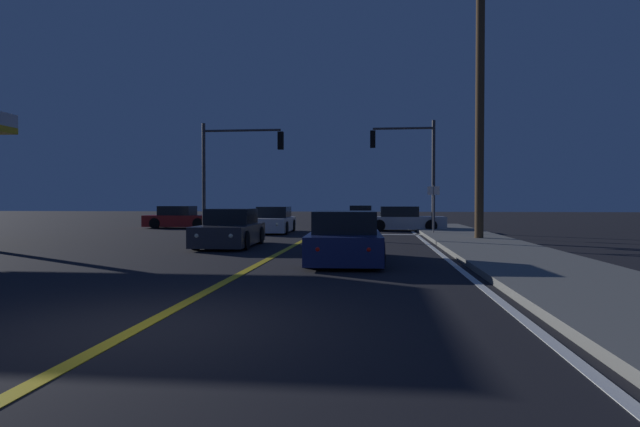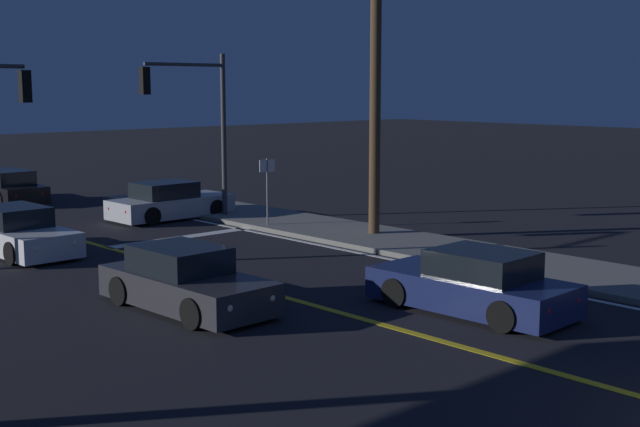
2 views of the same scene
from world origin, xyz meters
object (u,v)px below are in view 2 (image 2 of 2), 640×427
Objects in this scene: car_mid_block_silver at (170,203)px; street_sign_corner at (267,181)px; car_far_approaching_charcoal at (186,282)px; car_following_oncoming_black at (7,188)px; utility_pole_right at (376,53)px; car_side_waiting_navy at (474,285)px; car_lead_oncoming_white at (17,233)px; traffic_signal_near_right at (196,111)px.

car_mid_block_silver is 1.90× the size of street_sign_corner.
car_far_approaching_charcoal is at bearing -138.85° from street_sign_corner.
car_far_approaching_charcoal and car_following_oncoming_black have the same top height.
car_far_approaching_charcoal is at bearing -160.51° from utility_pole_right.
utility_pole_right is at bearing 54.86° from car_side_waiting_navy.
car_mid_block_silver is at bearing 106.59° from street_sign_corner.
car_lead_oncoming_white is 11.80m from utility_pole_right.
car_far_approaching_charcoal is 0.74× the size of traffic_signal_near_right.
car_following_oncoming_black is 0.81× the size of traffic_signal_near_right.
car_mid_block_silver is 0.77× the size of traffic_signal_near_right.
car_following_oncoming_black is 1.06× the size of car_side_waiting_navy.
car_mid_block_silver is 3.54m from traffic_signal_near_right.
car_side_waiting_navy is at bearing -9.68° from car_mid_block_silver.
car_mid_block_silver and car_side_waiting_navy have the same top height.
car_far_approaching_charcoal is 0.98× the size of car_side_waiting_navy.
utility_pole_right is (5.11, -15.90, 5.14)m from car_following_oncoming_black.
car_following_oncoming_black is at bearing -164.25° from car_mid_block_silver.
car_mid_block_silver is at bearing -75.00° from traffic_signal_near_right.
traffic_signal_near_right is at bearing 77.05° from car_side_waiting_navy.
car_side_waiting_navy is 14.60m from traffic_signal_near_right.
car_side_waiting_navy is 0.99× the size of car_lead_oncoming_white.
car_far_approaching_charcoal is 1.84× the size of street_sign_corner.
car_side_waiting_navy is at bearing 107.60° from car_lead_oncoming_white.
car_mid_block_silver is at bearing 79.17° from car_side_waiting_navy.
car_lead_oncoming_white is (-4.22, -10.82, -0.00)m from car_following_oncoming_black.
car_following_oncoming_black is at bearing 106.77° from street_sign_corner.
car_side_waiting_navy is (0.20, -23.50, 0.00)m from car_following_oncoming_black.
street_sign_corner is at bearing -71.85° from car_following_oncoming_black.
car_lead_oncoming_white is at bearing 10.38° from traffic_signal_near_right.
car_following_oncoming_black is 0.42× the size of utility_pole_right.
utility_pole_right is at bearing 149.80° from car_lead_oncoming_white.
traffic_signal_near_right is (6.96, 9.65, 3.28)m from car_far_approaching_charcoal.
car_far_approaching_charcoal is at bearing 132.68° from car_side_waiting_navy.
car_following_oncoming_black is 12.91m from street_sign_corner.
utility_pole_right reaches higher than car_side_waiting_navy.
car_far_approaching_charcoal is at bearing -32.34° from car_mid_block_silver.
utility_pole_right is (4.91, 7.60, 5.14)m from car_side_waiting_navy.
street_sign_corner is at bearing 111.37° from utility_pole_right.
car_side_waiting_navy is 0.40× the size of utility_pole_right.
utility_pole_right reaches higher than car_lead_oncoming_white.
car_far_approaching_charcoal is at bearing -100.75° from car_following_oncoming_black.
street_sign_corner is (-1.40, 3.58, -4.13)m from utility_pole_right.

